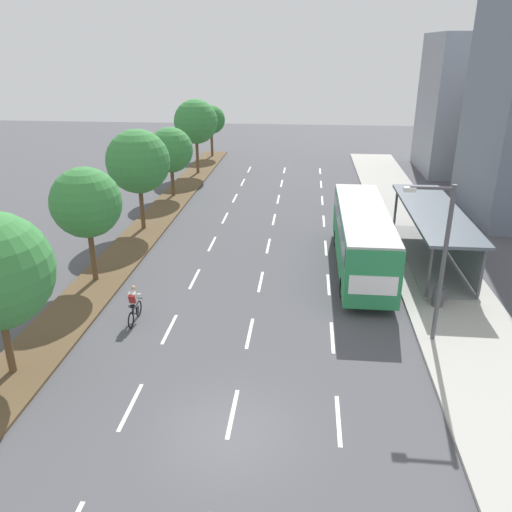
{
  "coord_description": "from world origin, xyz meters",
  "views": [
    {
      "loc": [
        2.15,
        -12.86,
        11.35
      ],
      "look_at": [
        -0.3,
        11.99,
        1.2
      ],
      "focal_mm": 36.28,
      "sensor_mm": 36.0,
      "label": 1
    }
  ],
  "objects_px": {
    "cyclist": "(134,306)",
    "median_tree_second": "(86,203)",
    "median_tree_fourth": "(171,150)",
    "median_tree_fifth": "(196,122)",
    "streetlight": "(440,254)",
    "trash_bin": "(438,297)",
    "median_tree_third": "(138,162)",
    "median_tree_farthest": "(211,120)",
    "bus_shelter": "(437,230)",
    "bus": "(362,234)"
  },
  "relations": [
    {
      "from": "bus",
      "to": "median_tree_second",
      "type": "bearing_deg",
      "value": -167.84
    },
    {
      "from": "cyclist",
      "to": "median_tree_fourth",
      "type": "relative_size",
      "value": 0.33
    },
    {
      "from": "bus_shelter",
      "to": "median_tree_farthest",
      "type": "bearing_deg",
      "value": 122.18
    },
    {
      "from": "cyclist",
      "to": "median_tree_second",
      "type": "height_order",
      "value": "median_tree_second"
    },
    {
      "from": "bus",
      "to": "median_tree_farthest",
      "type": "distance_m",
      "value": 32.84
    },
    {
      "from": "median_tree_third",
      "to": "median_tree_fourth",
      "type": "height_order",
      "value": "median_tree_third"
    },
    {
      "from": "median_tree_fourth",
      "to": "median_tree_farthest",
      "type": "height_order",
      "value": "median_tree_fourth"
    },
    {
      "from": "median_tree_fourth",
      "to": "bus_shelter",
      "type": "bearing_deg",
      "value": -33.29
    },
    {
      "from": "bus_shelter",
      "to": "trash_bin",
      "type": "relative_size",
      "value": 13.3
    },
    {
      "from": "bus_shelter",
      "to": "streetlight",
      "type": "xyz_separation_m",
      "value": [
        -2.11,
        -8.91,
        2.02
      ]
    },
    {
      "from": "bus",
      "to": "cyclist",
      "type": "relative_size",
      "value": 6.2
    },
    {
      "from": "cyclist",
      "to": "median_tree_third",
      "type": "distance_m",
      "value": 13.14
    },
    {
      "from": "median_tree_second",
      "to": "median_tree_farthest",
      "type": "distance_m",
      "value": 32.85
    },
    {
      "from": "median_tree_fourth",
      "to": "cyclist",
      "type": "bearing_deg",
      "value": -80.6
    },
    {
      "from": "bus_shelter",
      "to": "median_tree_fourth",
      "type": "bearing_deg",
      "value": 146.71
    },
    {
      "from": "bus_shelter",
      "to": "median_tree_farthest",
      "type": "relative_size",
      "value": 2.09
    },
    {
      "from": "median_tree_fifth",
      "to": "median_tree_farthest",
      "type": "xyz_separation_m",
      "value": [
        -0.08,
        8.21,
        -0.89
      ]
    },
    {
      "from": "median_tree_fourth",
      "to": "median_tree_fifth",
      "type": "height_order",
      "value": "median_tree_fifth"
    },
    {
      "from": "bus_shelter",
      "to": "bus",
      "type": "distance_m",
      "value": 4.57
    },
    {
      "from": "streetlight",
      "to": "median_tree_fifth",
      "type": "bearing_deg",
      "value": 118.3
    },
    {
      "from": "median_tree_third",
      "to": "median_tree_fourth",
      "type": "xyz_separation_m",
      "value": [
        -0.04,
        8.21,
        -0.79
      ]
    },
    {
      "from": "bus",
      "to": "median_tree_farthest",
      "type": "relative_size",
      "value": 2.09
    },
    {
      "from": "bus_shelter",
      "to": "streetlight",
      "type": "bearing_deg",
      "value": -103.33
    },
    {
      "from": "median_tree_third",
      "to": "median_tree_fourth",
      "type": "distance_m",
      "value": 8.25
    },
    {
      "from": "median_tree_farthest",
      "to": "streetlight",
      "type": "bearing_deg",
      "value": -67.13
    },
    {
      "from": "bus",
      "to": "trash_bin",
      "type": "bearing_deg",
      "value": -53.3
    },
    {
      "from": "bus_shelter",
      "to": "median_tree_third",
      "type": "xyz_separation_m",
      "value": [
        -18.03,
        3.65,
        2.71
      ]
    },
    {
      "from": "median_tree_fifth",
      "to": "bus_shelter",
      "type": "bearing_deg",
      "value": -48.57
    },
    {
      "from": "median_tree_fourth",
      "to": "streetlight",
      "type": "bearing_deg",
      "value": -52.47
    },
    {
      "from": "median_tree_fifth",
      "to": "median_tree_farthest",
      "type": "relative_size",
      "value": 1.26
    },
    {
      "from": "median_tree_fifth",
      "to": "trash_bin",
      "type": "relative_size",
      "value": 8.01
    },
    {
      "from": "median_tree_farthest",
      "to": "streetlight",
      "type": "xyz_separation_m",
      "value": [
        15.69,
        -37.19,
        -0.11
      ]
    },
    {
      "from": "median_tree_fourth",
      "to": "median_tree_fifth",
      "type": "relative_size",
      "value": 0.8
    },
    {
      "from": "median_tree_farthest",
      "to": "bus",
      "type": "bearing_deg",
      "value": -65.65
    },
    {
      "from": "median_tree_farthest",
      "to": "median_tree_third",
      "type": "bearing_deg",
      "value": -90.54
    },
    {
      "from": "median_tree_fifth",
      "to": "median_tree_third",
      "type": "bearing_deg",
      "value": -91.1
    },
    {
      "from": "median_tree_third",
      "to": "median_tree_fifth",
      "type": "xyz_separation_m",
      "value": [
        0.32,
        16.42,
        0.32
      ]
    },
    {
      "from": "cyclist",
      "to": "median_tree_farthest",
      "type": "height_order",
      "value": "median_tree_farthest"
    },
    {
      "from": "bus_shelter",
      "to": "cyclist",
      "type": "bearing_deg",
      "value": -150.02
    },
    {
      "from": "bus_shelter",
      "to": "trash_bin",
      "type": "xyz_separation_m",
      "value": [
        -1.08,
        -5.88,
        -1.29
      ]
    },
    {
      "from": "median_tree_third",
      "to": "streetlight",
      "type": "xyz_separation_m",
      "value": [
        15.92,
        -12.56,
        -0.68
      ]
    },
    {
      "from": "cyclist",
      "to": "median_tree_second",
      "type": "xyz_separation_m",
      "value": [
        -3.37,
        3.92,
        3.45
      ]
    },
    {
      "from": "median_tree_fourth",
      "to": "trash_bin",
      "type": "xyz_separation_m",
      "value": [
        16.99,
        -17.74,
        -3.21
      ]
    },
    {
      "from": "bus",
      "to": "median_tree_fifth",
      "type": "xyz_separation_m",
      "value": [
        -13.43,
        21.66,
        2.82
      ]
    },
    {
      "from": "bus_shelter",
      "to": "median_tree_second",
      "type": "xyz_separation_m",
      "value": [
        -18.07,
        -4.56,
        2.37
      ]
    },
    {
      "from": "median_tree_farthest",
      "to": "median_tree_second",
      "type": "bearing_deg",
      "value": -90.47
    },
    {
      "from": "cyclist",
      "to": "median_tree_fourth",
      "type": "height_order",
      "value": "median_tree_fourth"
    },
    {
      "from": "median_tree_fourth",
      "to": "median_tree_fifth",
      "type": "xyz_separation_m",
      "value": [
        0.35,
        8.21,
        1.11
      ]
    },
    {
      "from": "median_tree_second",
      "to": "streetlight",
      "type": "distance_m",
      "value": 16.54
    },
    {
      "from": "median_tree_fifth",
      "to": "streetlight",
      "type": "xyz_separation_m",
      "value": [
        15.6,
        -28.98,
        -1.0
      ]
    }
  ]
}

